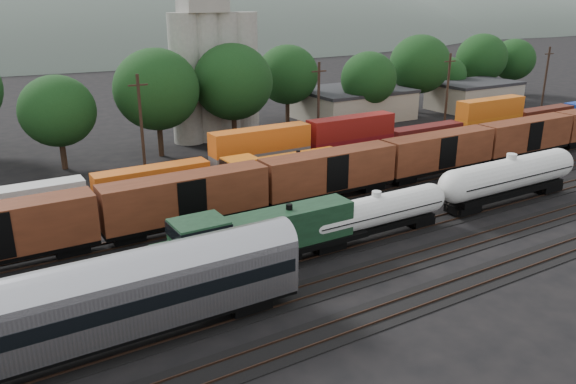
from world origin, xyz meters
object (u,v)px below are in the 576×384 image
tank_car_a (376,212)px  passenger_coach (93,303)px  green_locomotive (254,238)px  orange_locomotive (276,171)px  grain_silo (214,62)px

tank_car_a → passenger_coach: passenger_coach is taller
tank_car_a → passenger_coach: 25.22m
green_locomotive → tank_car_a: green_locomotive is taller
orange_locomotive → grain_silo: 27.89m
grain_silo → orange_locomotive: bearing=-100.5°
green_locomotive → orange_locomotive: 18.34m
passenger_coach → orange_locomotive: 30.84m
passenger_coach → grain_silo: grain_silo is taller
orange_locomotive → tank_car_a: bearing=-85.3°
orange_locomotive → passenger_coach: bearing=-139.5°
tank_car_a → grain_silo: (3.58, 41.00, 8.85)m
tank_car_a → passenger_coach: bearing=-168.6°
passenger_coach → orange_locomotive: bearing=40.5°
green_locomotive → passenger_coach: 13.86m
passenger_coach → grain_silo: (28.27, 46.00, 7.73)m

